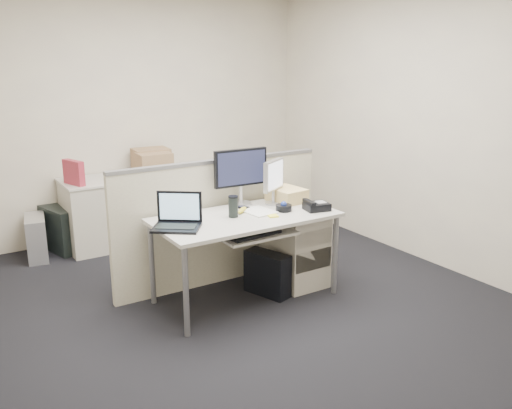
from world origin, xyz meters
TOP-DOWN VIEW (x-y plane):
  - floor at (0.00, 0.00)m, footprint 4.00×4.50m
  - wall_back at (0.00, 2.25)m, footprint 4.00×0.02m
  - wall_front at (0.00, -2.25)m, footprint 4.00×0.02m
  - wall_right at (2.00, 0.00)m, footprint 0.02×4.50m
  - desk at (0.00, 0.00)m, footprint 1.50×0.75m
  - keyboard_tray at (0.00, -0.18)m, footprint 0.62×0.32m
  - drawer_pedestal at (0.55, 0.05)m, footprint 0.40×0.55m
  - cubicle_partition at (0.00, 0.45)m, footprint 2.00×0.06m
  - back_counter at (0.00, 1.93)m, footprint 2.00×0.60m
  - monitor_main at (0.15, 0.32)m, footprint 0.50×0.21m
  - monitor_small at (0.40, 0.18)m, footprint 0.35×0.30m
  - laptop at (-0.62, -0.02)m, footprint 0.44×0.42m
  - trackball at (0.35, -0.05)m, footprint 0.18×0.18m
  - desk_phone at (0.60, -0.18)m, footprint 0.23×0.20m
  - paper_stack at (0.15, 0.03)m, footprint 0.25×0.30m
  - sticky_pad at (0.18, -0.14)m, footprint 0.10×0.10m
  - travel_mug at (-0.10, 0.02)m, footprint 0.10×0.10m
  - banana at (0.03, 0.10)m, footprint 0.16×0.15m
  - cellphone at (0.10, 0.20)m, footprint 0.09×0.12m
  - manila_folders at (0.55, 0.19)m, footprint 0.28×0.34m
  - keyboard at (-0.05, -0.22)m, footprint 0.44×0.18m
  - pc_tower_desk at (0.20, -0.03)m, footprint 0.28×0.43m
  - pc_tower_spare_dark at (-1.05, 2.03)m, footprint 0.32×0.54m
  - pc_tower_spare_silver at (-1.30, 1.94)m, footprint 0.26×0.49m
  - cardboard_box_left at (-0.05, 1.81)m, footprint 0.37×0.28m
  - cardboard_box_right at (0.00, 2.03)m, footprint 0.40×0.33m
  - red_binder at (-0.90, 1.83)m, footprint 0.16×0.29m

SIDE VIEW (x-z plane):
  - floor at x=0.00m, z-range -0.01..0.00m
  - pc_tower_desk at x=0.20m, z-range 0.00..0.38m
  - pc_tower_spare_silver at x=-1.30m, z-range 0.00..0.44m
  - pc_tower_spare_dark at x=-1.05m, z-range 0.00..0.47m
  - drawer_pedestal at x=0.55m, z-range 0.00..0.65m
  - back_counter at x=0.00m, z-range 0.00..0.72m
  - cubicle_partition at x=0.00m, z-range 0.00..1.10m
  - keyboard_tray at x=0.00m, z-range 0.61..0.63m
  - keyboard at x=-0.05m, z-range 0.63..0.66m
  - desk at x=0.00m, z-range 0.30..1.03m
  - sticky_pad at x=0.18m, z-range 0.73..0.74m
  - paper_stack at x=0.15m, z-range 0.73..0.74m
  - cellphone at x=0.10m, z-range 0.73..0.74m
  - banana at x=0.03m, z-range 0.73..0.77m
  - trackball at x=0.35m, z-range 0.73..0.78m
  - desk_phone at x=0.60m, z-range 0.73..0.79m
  - manila_folders at x=0.55m, z-range 0.73..0.85m
  - travel_mug at x=-0.10m, z-range 0.73..0.89m
  - cardboard_box_left at x=-0.05m, z-range 0.72..0.99m
  - red_binder at x=-0.90m, z-range 0.72..0.99m
  - cardboard_box_right at x=0.00m, z-range 0.72..1.00m
  - laptop at x=-0.62m, z-range 0.73..0.99m
  - monitor_small at x=0.40m, z-range 0.73..1.12m
  - monitor_main at x=0.15m, z-range 0.73..1.22m
  - wall_back at x=0.00m, z-range 0.00..2.70m
  - wall_front at x=0.00m, z-range 0.00..2.70m
  - wall_right at x=2.00m, z-range 0.00..2.70m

